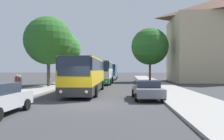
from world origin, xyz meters
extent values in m
plane|color=#38383A|center=(0.00, 0.00, 0.00)|extent=(300.00, 300.00, 0.00)
cube|color=gray|center=(7.00, 0.00, 0.07)|extent=(4.00, 120.00, 0.15)
cube|color=#C6B28E|center=(19.15, 27.57, 5.92)|extent=(16.26, 11.62, 11.85)
pyramid|color=brown|center=(19.15, 27.57, 13.59)|extent=(16.26, 11.62, 3.49)
cube|color=#2D2D2D|center=(-1.37, 6.97, 0.62)|extent=(2.95, 11.27, 0.70)
cube|color=yellow|center=(-1.37, 6.97, 1.58)|extent=(2.95, 11.27, 1.20)
cube|color=#232D3D|center=(-1.37, 6.97, 2.65)|extent=(2.97, 11.05, 0.95)
cube|color=yellow|center=(-1.37, 6.97, 3.19)|extent=(2.89, 11.05, 0.12)
cube|color=#232D3D|center=(-1.19, 1.34, 2.50)|extent=(2.34, 0.13, 1.45)
sphere|color=#F4EAC1|center=(-2.10, 1.29, 0.66)|extent=(0.24, 0.24, 0.24)
sphere|color=#F4EAC1|center=(-0.28, 1.35, 0.66)|extent=(0.24, 0.24, 0.24)
cylinder|color=black|center=(-2.56, 3.57, 0.50)|extent=(0.33, 1.01, 1.00)
cylinder|color=black|center=(0.03, 3.65, 0.50)|extent=(0.33, 1.01, 1.00)
cylinder|color=black|center=(-2.77, 10.28, 0.50)|extent=(0.33, 1.01, 1.00)
cylinder|color=black|center=(-0.18, 10.36, 0.50)|extent=(0.33, 1.01, 1.00)
cube|color=#238942|center=(-1.13, 20.48, 0.62)|extent=(2.71, 10.38, 0.70)
cube|color=silver|center=(-1.13, 20.48, 1.69)|extent=(2.71, 10.38, 1.43)
cube|color=#232D3D|center=(-1.13, 20.48, 2.88)|extent=(2.73, 10.17, 0.95)
cube|color=silver|center=(-1.13, 20.48, 3.42)|extent=(2.66, 10.17, 0.12)
cube|color=#232D3D|center=(-1.03, 15.28, 2.73)|extent=(2.26, 0.10, 1.45)
sphere|color=#F4EAC1|center=(-1.91, 15.25, 0.66)|extent=(0.24, 0.24, 0.24)
sphere|color=#F4EAC1|center=(-0.15, 15.28, 0.66)|extent=(0.24, 0.24, 0.24)
cylinder|color=black|center=(-2.33, 17.36, 0.50)|extent=(0.32, 1.01, 1.00)
cylinder|color=black|center=(0.18, 17.40, 0.50)|extent=(0.32, 1.01, 1.00)
cylinder|color=black|center=(-2.45, 23.56, 0.50)|extent=(0.32, 1.01, 1.00)
cylinder|color=black|center=(0.06, 23.60, 0.50)|extent=(0.32, 1.01, 1.00)
cube|color=silver|center=(-0.99, 35.68, 0.62)|extent=(2.52, 11.45, 0.70)
cube|color=#285BA8|center=(-0.99, 35.68, 1.62)|extent=(2.52, 11.45, 1.30)
cube|color=#232D3D|center=(-0.99, 35.68, 2.75)|extent=(2.55, 11.22, 0.95)
cube|color=#285BA8|center=(-0.99, 35.68, 3.28)|extent=(2.47, 11.22, 0.12)
cube|color=#232D3D|center=(-0.95, 29.94, 2.60)|extent=(2.19, 0.08, 1.45)
sphere|color=#F4EAC1|center=(-1.80, 29.91, 0.66)|extent=(0.24, 0.24, 0.24)
sphere|color=#F4EAC1|center=(-0.10, 29.92, 0.66)|extent=(0.24, 0.24, 0.24)
cylinder|color=black|center=(-2.18, 32.24, 0.50)|extent=(0.31, 1.00, 1.00)
cylinder|color=black|center=(0.25, 32.26, 0.50)|extent=(0.31, 1.00, 1.00)
cylinder|color=black|center=(-2.24, 39.10, 0.50)|extent=(0.31, 1.00, 1.00)
cylinder|color=black|center=(0.19, 39.12, 0.50)|extent=(0.31, 1.00, 1.00)
cylinder|color=black|center=(-2.97, -2.11, 0.31)|extent=(0.21, 0.62, 0.62)
cube|color=slate|center=(4.08, 2.88, 0.61)|extent=(2.10, 4.64, 0.61)
cube|color=#232D3D|center=(4.07, 3.06, 1.16)|extent=(1.78, 2.45, 0.49)
cylinder|color=black|center=(5.09, 1.51, 0.31)|extent=(0.23, 0.63, 0.62)
cylinder|color=black|center=(3.19, 1.42, 0.31)|extent=(0.23, 0.63, 0.62)
cylinder|color=black|center=(4.97, 4.33, 0.31)|extent=(0.23, 0.63, 0.62)
cylinder|color=black|center=(3.07, 4.25, 0.31)|extent=(0.23, 0.63, 0.62)
cylinder|color=#23232D|center=(-7.15, 4.88, 0.54)|extent=(0.30, 0.30, 0.79)
cylinder|color=maroon|center=(-7.15, 4.88, 1.27)|extent=(0.36, 0.36, 0.66)
sphere|color=tan|center=(-7.15, 4.88, 1.71)|extent=(0.21, 0.21, 0.21)
cylinder|color=#23232D|center=(-6.04, 3.16, 0.54)|extent=(0.30, 0.30, 0.79)
cylinder|color=#333338|center=(-6.04, 3.16, 1.27)|extent=(0.36, 0.36, 0.66)
sphere|color=tan|center=(-6.04, 3.16, 1.70)|extent=(0.21, 0.21, 0.21)
cylinder|color=#513D23|center=(-6.80, 18.17, 1.80)|extent=(0.40, 0.40, 3.29)
sphere|color=#2D7028|center=(-6.80, 18.17, 5.31)|extent=(4.99, 4.99, 4.99)
cylinder|color=brown|center=(-7.34, 13.25, 1.89)|extent=(0.40, 0.40, 3.48)
sphere|color=#286023|center=(-7.34, 13.25, 5.91)|extent=(6.08, 6.08, 6.08)
cylinder|color=brown|center=(6.80, 26.44, 2.05)|extent=(0.40, 0.40, 3.80)
sphere|color=#286023|center=(6.80, 26.44, 6.49)|extent=(6.76, 6.76, 6.76)
camera|label=1|loc=(2.51, -13.76, 2.23)|focal=35.00mm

